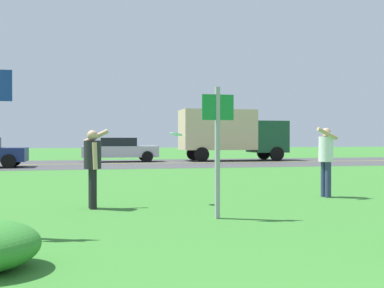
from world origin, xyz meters
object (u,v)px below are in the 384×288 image
person_thrower_dark_shirt (93,162)px  person_catcher_white_shirt (326,156)px  sign_post_by_roadside (217,138)px  car_silver_center_right (119,150)px  frisbee_pale_blue (176,134)px  box_truck_dark_green (231,132)px

person_thrower_dark_shirt → person_catcher_white_shirt: 5.43m
sign_post_by_roadside → person_thrower_dark_shirt: sign_post_by_roadside is taller
sign_post_by_roadside → person_thrower_dark_shirt: size_ratio=1.44×
person_catcher_white_shirt → car_silver_center_right: (-3.56, 18.37, -0.24)m
person_catcher_white_shirt → frisbee_pale_blue: size_ratio=6.13×
car_silver_center_right → box_truck_dark_green: (7.02, -0.00, 1.06)m
person_thrower_dark_shirt → car_silver_center_right: 19.10m
car_silver_center_right → frisbee_pale_blue: bearing=-90.3°
person_catcher_white_shirt → box_truck_dark_green: box_truck_dark_green is taller
frisbee_pale_blue → person_thrower_dark_shirt: bearing=-170.2°
box_truck_dark_green → frisbee_pale_blue: bearing=-110.9°
person_thrower_dark_shirt → person_catcher_white_shirt: (5.40, 0.64, 0.06)m
person_thrower_dark_shirt → frisbee_pale_blue: (1.73, 0.30, 0.55)m
person_thrower_dark_shirt → person_catcher_white_shirt: size_ratio=0.96×
sign_post_by_roadside → person_catcher_white_shirt: bearing=34.7°
person_thrower_dark_shirt → box_truck_dark_green: box_truck_dark_green is taller
sign_post_by_roadside → box_truck_dark_green: size_ratio=0.34×
car_silver_center_right → box_truck_dark_green: box_truck_dark_green is taller
person_thrower_dark_shirt → frisbee_pale_blue: 1.84m
frisbee_pale_blue → car_silver_center_right: 18.72m
person_catcher_white_shirt → frisbee_pale_blue: bearing=-174.7°
person_thrower_dark_shirt → person_catcher_white_shirt: bearing=6.8°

